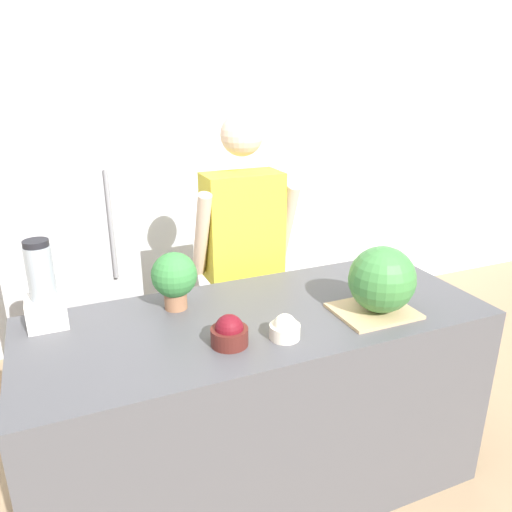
% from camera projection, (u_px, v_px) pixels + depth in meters
% --- Properties ---
extents(wall_back, '(8.00, 0.06, 2.60)m').
position_uv_depth(wall_back, '(160.00, 156.00, 3.41)').
color(wall_back, silver).
rests_on(wall_back, ground_plane).
extents(counter_island, '(1.94, 0.77, 0.89)m').
position_uv_depth(counter_island, '(259.00, 404.00, 2.23)').
color(counter_island, '#4C4C51').
rests_on(counter_island, ground_plane).
extents(refrigerator, '(0.74, 0.67, 1.76)m').
position_uv_depth(refrigerator, '(68.00, 243.00, 3.00)').
color(refrigerator, '#B7B7BC').
rests_on(refrigerator, ground_plane).
extents(person, '(0.55, 0.26, 1.66)m').
position_uv_depth(person, '(243.00, 265.00, 2.72)').
color(person, gray).
rests_on(person, ground_plane).
extents(cutting_board, '(0.33, 0.27, 0.01)m').
position_uv_depth(cutting_board, '(373.00, 311.00, 2.10)').
color(cutting_board, tan).
rests_on(cutting_board, counter_island).
extents(watermelon, '(0.28, 0.28, 0.28)m').
position_uv_depth(watermelon, '(382.00, 279.00, 2.04)').
color(watermelon, '#3D7F3D').
rests_on(watermelon, cutting_board).
extents(bowl_cherries, '(0.14, 0.14, 0.12)m').
position_uv_depth(bowl_cherries, '(229.00, 333.00, 1.84)').
color(bowl_cherries, '#511E19').
rests_on(bowl_cherries, counter_island).
extents(bowl_cream, '(0.12, 0.12, 0.10)m').
position_uv_depth(bowl_cream, '(285.00, 328.00, 1.89)').
color(bowl_cream, beige).
rests_on(bowl_cream, counter_island).
extents(blender, '(0.15, 0.15, 0.36)m').
position_uv_depth(blender, '(44.00, 292.00, 1.95)').
color(blender, silver).
rests_on(blender, counter_island).
extents(potted_plant, '(0.19, 0.19, 0.25)m').
position_uv_depth(potted_plant, '(174.00, 277.00, 2.09)').
color(potted_plant, '#996647').
rests_on(potted_plant, counter_island).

